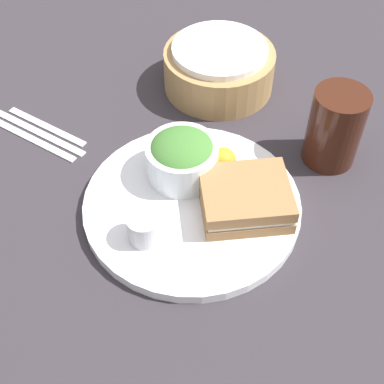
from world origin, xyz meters
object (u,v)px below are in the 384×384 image
at_px(plate, 192,205).
at_px(salad_bowl, 182,156).
at_px(knife, 39,132).
at_px(dressing_cup, 144,227).
at_px(sandwich, 245,198).
at_px(drink_glass, 335,128).
at_px(fork, 32,138).
at_px(spoon, 47,126).
at_px(bread_basket, 219,68).

distance_m(plate, salad_bowl, 0.07).
bearing_deg(salad_bowl, knife, 173.99).
distance_m(salad_bowl, dressing_cup, 0.13).
bearing_deg(sandwich, knife, 169.84).
bearing_deg(drink_glass, fork, -166.89).
relative_size(sandwich, dressing_cup, 3.29).
xyz_separation_m(salad_bowl, spoon, (-0.26, 0.05, -0.05)).
bearing_deg(plate, dressing_cup, -117.41).
height_order(sandwich, knife, sandwich).
distance_m(drink_glass, spoon, 0.47).
xyz_separation_m(dressing_cup, knife, (-0.25, 0.16, -0.04)).
xyz_separation_m(salad_bowl, drink_glass, (0.21, 0.12, 0.01)).
xyz_separation_m(drink_glass, bread_basket, (-0.22, 0.12, -0.02)).
bearing_deg(drink_glass, bread_basket, 150.85).
distance_m(plate, drink_glass, 0.25).
height_order(salad_bowl, dressing_cup, salad_bowl).
relative_size(knife, spoon, 1.17).
height_order(plate, bread_basket, bread_basket).
height_order(drink_glass, bread_basket, drink_glass).
bearing_deg(knife, sandwich, -175.62).
distance_m(sandwich, fork, 0.38).
xyz_separation_m(drink_glass, fork, (-0.47, -0.11, -0.06)).
distance_m(plate, dressing_cup, 0.10).
bearing_deg(plate, salad_bowl, 122.71).
xyz_separation_m(plate, drink_glass, (0.17, 0.17, 0.05)).
bearing_deg(bread_basket, fork, -137.81).
bearing_deg(drink_glass, spoon, -170.78).
height_order(sandwich, bread_basket, bread_basket).
xyz_separation_m(salad_bowl, bread_basket, (-0.01, 0.24, -0.01)).
xyz_separation_m(salad_bowl, dressing_cup, (-0.01, -0.13, -0.01)).
relative_size(bread_basket, fork, 1.07).
height_order(plate, salad_bowl, salad_bowl).
height_order(plate, knife, plate).
bearing_deg(drink_glass, plate, -135.93).
distance_m(dressing_cup, bread_basket, 0.37).
height_order(plate, spoon, plate).
xyz_separation_m(salad_bowl, fork, (-0.27, 0.01, -0.05)).
bearing_deg(salad_bowl, plate, -57.29).
bearing_deg(drink_glass, salad_bowl, -149.66).
bearing_deg(fork, drink_glass, -152.35).
xyz_separation_m(plate, salad_bowl, (-0.03, 0.05, 0.04)).
bearing_deg(bread_basket, dressing_cup, -89.82).
height_order(drink_glass, fork, drink_glass).
xyz_separation_m(sandwich, bread_basket, (-0.12, 0.28, 0.00)).
relative_size(plate, dressing_cup, 6.69).
xyz_separation_m(drink_glass, knife, (-0.47, -0.09, -0.06)).
distance_m(sandwich, drink_glass, 0.19).
bearing_deg(dressing_cup, bread_basket, 90.18).
bearing_deg(drink_glass, knife, -168.80).
relative_size(sandwich, bread_basket, 0.80).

